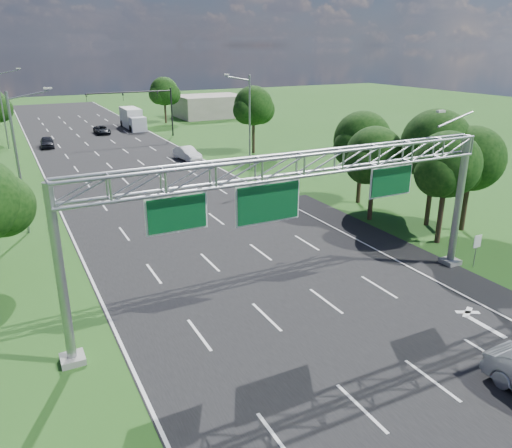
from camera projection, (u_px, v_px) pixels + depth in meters
ground at (180, 210)px, 41.27m from camera, size 220.00×220.00×0.00m
road at (180, 210)px, 41.27m from camera, size 18.00×180.00×0.02m
road_flare at (411, 256)px, 32.26m from camera, size 3.00×30.00×0.02m
sign_gantry at (301, 177)px, 24.01m from camera, size 23.50×1.00×9.56m
regulatory_sign at (477, 244)px, 30.17m from camera, size 0.60×0.08×2.10m
traffic_signal at (148, 102)px, 72.04m from camera, size 12.21×0.24×7.00m
streetlight_l_near at (20, 157)px, 34.52m from camera, size 2.97×0.22×10.16m
streetlight_l_far at (3, 106)px, 63.82m from camera, size 2.97×0.22×10.16m
streetlight_r_mid at (248, 118)px, 52.62m from camera, size 2.97×0.22×10.16m
tree_cluster_right at (415, 154)px, 36.79m from camera, size 9.91×14.60×8.68m
tree_verge_rd at (254, 108)px, 61.38m from camera, size 5.76×4.80×8.28m
tree_verge_re at (165, 93)px, 85.79m from camera, size 5.76×4.80×7.84m
building_right at (210, 106)px, 94.45m from camera, size 12.00×9.00×4.00m
car_queue_b at (102, 130)px, 76.60m from camera, size 2.06×4.39×1.21m
car_queue_c at (47, 142)px, 66.34m from camera, size 1.93×4.25×1.41m
car_queue_d at (187, 153)px, 59.16m from camera, size 2.25×4.84×1.53m
box_truck at (132, 119)px, 81.35m from camera, size 2.59×8.47×3.21m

